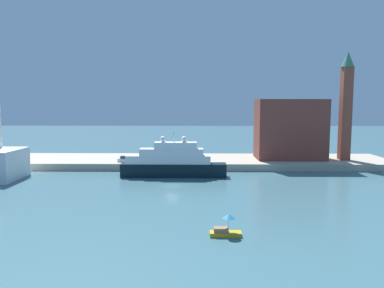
{
  "coord_description": "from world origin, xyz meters",
  "views": [
    {
      "loc": [
        5.18,
        -71.53,
        16.18
      ],
      "look_at": [
        3.89,
        6.0,
        7.71
      ],
      "focal_mm": 34.55,
      "sensor_mm": 36.0,
      "label": 1
    }
  ],
  "objects": [
    {
      "name": "quay_dock",
      "position": [
        0.0,
        25.71,
        0.87
      ],
      "size": [
        110.0,
        19.42,
        1.73
      ],
      "primitive_type": "cube",
      "color": "#ADA38E",
      "rests_on": "ground"
    },
    {
      "name": "small_motorboat",
      "position": [
        8.56,
        -27.58,
        0.97
      ],
      "size": [
        3.89,
        1.6,
        2.8
      ],
      "color": "#B7991E",
      "rests_on": "ground"
    },
    {
      "name": "mooring_bollard",
      "position": [
        4.27,
        17.02,
        2.13
      ],
      "size": [
        0.39,
        0.39,
        0.8
      ],
      "primitive_type": "cylinder",
      "color": "black",
      "rests_on": "quay_dock"
    },
    {
      "name": "bell_tower",
      "position": [
        42.91,
        23.79,
        16.54
      ],
      "size": [
        3.25,
        3.25,
        27.54
      ],
      "color": "brown",
      "rests_on": "quay_dock"
    },
    {
      "name": "large_yacht",
      "position": [
        -0.57,
        9.51,
        3.12
      ],
      "size": [
        23.34,
        3.6,
        10.27
      ],
      "color": "black",
      "rests_on": "ground"
    },
    {
      "name": "ground",
      "position": [
        0.0,
        0.0,
        0.0
      ],
      "size": [
        400.0,
        400.0,
        0.0
      ],
      "primitive_type": "plane",
      "color": "#3D6670"
    },
    {
      "name": "parked_car",
      "position": [
        -12.66,
        19.39,
        2.36
      ],
      "size": [
        4.48,
        1.61,
        1.46
      ],
      "color": "silver",
      "rests_on": "quay_dock"
    },
    {
      "name": "person_figure",
      "position": [
        -7.17,
        20.91,
        2.44
      ],
      "size": [
        0.36,
        0.36,
        1.54
      ],
      "color": "#4C4C4C",
      "rests_on": "quay_dock"
    },
    {
      "name": "harbor_building",
      "position": [
        29.33,
        25.72,
        9.53
      ],
      "size": [
        17.51,
        10.11,
        15.6
      ],
      "primitive_type": "cube",
      "color": "brown",
      "rests_on": "quay_dock"
    }
  ]
}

